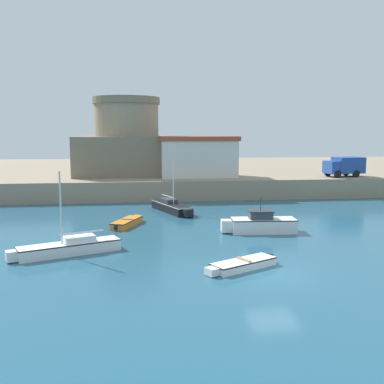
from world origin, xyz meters
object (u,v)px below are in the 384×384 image
(dinghy_white_1, at_px, (242,264))
(harbor_shed_near_wharf, at_px, (198,156))
(truck_on_quay, at_px, (344,166))
(sailboat_black_0, at_px, (172,207))
(dinghy_orange_3, at_px, (127,222))
(fortress, at_px, (127,146))
(motorboat_white_4, at_px, (261,224))
(sailboat_white_2, at_px, (69,247))

(dinghy_white_1, height_order, harbor_shed_near_wharf, harbor_shed_near_wharf)
(truck_on_quay, bearing_deg, sailboat_black_0, -157.60)
(harbor_shed_near_wharf, xyz_separation_m, truck_on_quay, (16.39, -1.80, -1.07))
(dinghy_white_1, relative_size, truck_on_quay, 0.92)
(dinghy_orange_3, distance_m, fortress, 21.64)
(sailboat_black_0, height_order, dinghy_white_1, sailboat_black_0)
(dinghy_orange_3, bearing_deg, fortress, 90.98)
(motorboat_white_4, distance_m, truck_on_quay, 22.73)
(dinghy_white_1, relative_size, harbor_shed_near_wharf, 0.48)
(motorboat_white_4, bearing_deg, dinghy_white_1, -111.78)
(sailboat_black_0, distance_m, dinghy_white_1, 17.47)
(harbor_shed_near_wharf, bearing_deg, motorboat_white_4, -84.21)
(dinghy_white_1, distance_m, motorboat_white_4, 8.93)
(sailboat_black_0, relative_size, motorboat_white_4, 1.16)
(motorboat_white_4, relative_size, truck_on_quay, 1.19)
(sailboat_white_2, distance_m, motorboat_white_4, 13.54)
(sailboat_white_2, height_order, fortress, fortress)
(dinghy_white_1, height_order, dinghy_orange_3, dinghy_orange_3)
(harbor_shed_near_wharf, bearing_deg, fortress, 146.50)
(sailboat_white_2, relative_size, truck_on_quay, 1.40)
(motorboat_white_4, bearing_deg, sailboat_white_2, -161.50)
(harbor_shed_near_wharf, bearing_deg, sailboat_white_2, -114.94)
(motorboat_white_4, bearing_deg, truck_on_quay, 50.18)
(sailboat_black_0, bearing_deg, harbor_shed_near_wharf, 69.55)
(sailboat_black_0, bearing_deg, sailboat_white_2, -118.15)
(sailboat_white_2, bearing_deg, truck_on_quay, 38.40)
(motorboat_white_4, height_order, fortress, fortress)
(sailboat_black_0, relative_size, truck_on_quay, 1.38)
(sailboat_black_0, distance_m, motorboat_white_4, 10.68)
(sailboat_black_0, distance_m, harbor_shed_near_wharf, 11.48)
(dinghy_orange_3, height_order, motorboat_white_4, motorboat_white_4)
(harbor_shed_near_wharf, bearing_deg, dinghy_orange_3, -115.91)
(dinghy_white_1, bearing_deg, motorboat_white_4, 68.22)
(dinghy_white_1, xyz_separation_m, dinghy_orange_3, (-6.27, 11.69, 0.03))
(sailboat_black_0, distance_m, dinghy_orange_3, 6.82)
(sailboat_white_2, height_order, harbor_shed_near_wharf, harbor_shed_near_wharf)
(dinghy_orange_3, bearing_deg, sailboat_white_2, -112.91)
(sailboat_white_2, distance_m, fortress, 29.30)
(dinghy_white_1, height_order, fortress, fortress)
(dinghy_white_1, distance_m, harbor_shed_near_wharf, 27.76)
(sailboat_white_2, relative_size, motorboat_white_4, 1.18)
(dinghy_white_1, xyz_separation_m, harbor_shed_near_wharf, (1.37, 27.41, 4.15))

